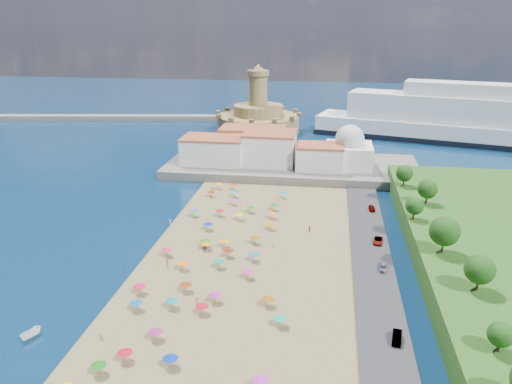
# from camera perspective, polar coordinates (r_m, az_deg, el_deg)

# --- Properties ---
(ground) EXTENTS (700.00, 700.00, 0.00)m
(ground) POSITION_cam_1_polar(r_m,az_deg,el_deg) (116.43, -3.82, -7.64)
(ground) COLOR #071938
(ground) RESTS_ON ground
(terrace) EXTENTS (90.00, 36.00, 3.00)m
(terrace) POSITION_cam_1_polar(r_m,az_deg,el_deg) (182.12, 4.13, 2.88)
(terrace) COLOR #59544C
(terrace) RESTS_ON ground
(jetty) EXTENTS (18.00, 70.00, 2.40)m
(jetty) POSITION_cam_1_polar(r_m,az_deg,el_deg) (218.37, -0.91, 5.60)
(jetty) COLOR #59544C
(jetty) RESTS_ON ground
(breakwater) EXTENTS (199.03, 34.77, 2.60)m
(breakwater) POSITION_cam_1_polar(r_m,az_deg,el_deg) (291.58, -18.93, 8.05)
(breakwater) COLOR #59544C
(breakwater) RESTS_ON ground
(waterfront_buildings) EXTENTS (57.00, 29.00, 11.00)m
(waterfront_buildings) POSITION_cam_1_polar(r_m,az_deg,el_deg) (182.46, 0.09, 5.04)
(waterfront_buildings) COLOR silver
(waterfront_buildings) RESTS_ON terrace
(domed_building) EXTENTS (16.00, 16.00, 15.00)m
(domed_building) POSITION_cam_1_polar(r_m,az_deg,el_deg) (177.89, 10.59, 4.70)
(domed_building) COLOR silver
(domed_building) RESTS_ON terrace
(fortress) EXTENTS (40.00, 40.00, 32.40)m
(fortress) POSITION_cam_1_polar(r_m,az_deg,el_deg) (246.20, 0.24, 8.46)
(fortress) COLOR tan
(fortress) RESTS_ON ground
(cruise_ship) EXTENTS (147.71, 59.47, 32.14)m
(cruise_ship) POSITION_cam_1_polar(r_m,az_deg,el_deg) (241.77, 24.50, 7.24)
(cruise_ship) COLOR black
(cruise_ship) RESTS_ON ground
(beach_parasols) EXTENTS (32.17, 118.01, 2.20)m
(beach_parasols) POSITION_cam_1_polar(r_m,az_deg,el_deg) (106.58, -5.75, -9.09)
(beach_parasols) COLOR gray
(beach_parasols) RESTS_ON beach
(beachgoers) EXTENTS (38.28, 99.94, 1.87)m
(beachgoers) POSITION_cam_1_polar(r_m,az_deg,el_deg) (119.80, -3.54, -6.21)
(beachgoers) COLOR tan
(beachgoers) RESTS_ON beach
(moored_boats) EXTENTS (6.94, 21.70, 1.58)m
(moored_boats) POSITION_cam_1_polar(r_m,az_deg,el_deg) (91.51, -26.20, -17.46)
(moored_boats) COLOR white
(moored_boats) RESTS_ON ground
(parked_cars) EXTENTS (2.82, 82.63, 1.43)m
(parked_cars) POSITION_cam_1_polar(r_m,az_deg,el_deg) (112.80, 14.36, -8.41)
(parked_cars) COLOR gray
(parked_cars) RESTS_ON promenade
(hillside_trees) EXTENTS (13.01, 108.55, 8.07)m
(hillside_trees) POSITION_cam_1_polar(r_m,az_deg,el_deg) (104.69, 21.44, -6.07)
(hillside_trees) COLOR #382314
(hillside_trees) RESTS_ON hillside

